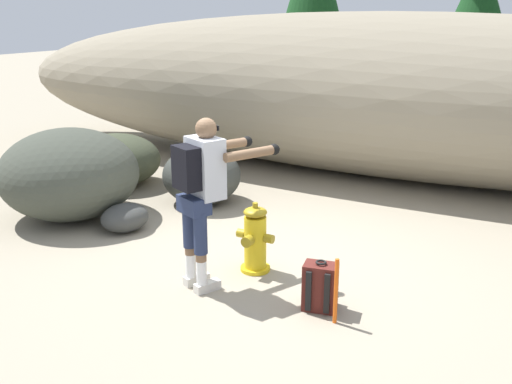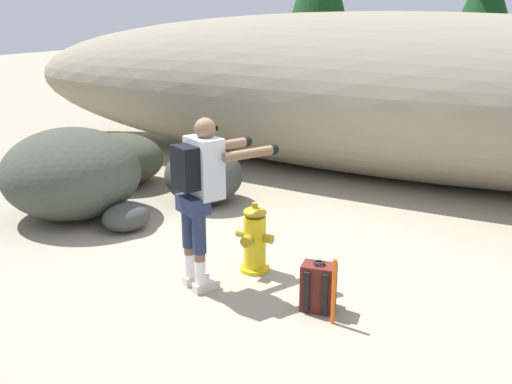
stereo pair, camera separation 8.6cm
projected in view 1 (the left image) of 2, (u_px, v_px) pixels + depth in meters
ground_plane at (261, 265)px, 6.30m from camera, size 56.00×56.00×0.04m
dirt_embankment at (382, 95)px, 9.43m from camera, size 15.06×3.20×2.58m
fire_hydrant at (255, 240)px, 6.03m from camera, size 0.41×0.36×0.74m
utility_worker at (204, 183)px, 5.48m from camera, size 0.77×1.04×1.66m
spare_backpack at (320, 287)px, 5.28m from camera, size 0.33×0.33×0.47m
boulder_large at (69, 174)px, 7.54m from camera, size 2.33×2.31×1.17m
boulder_mid at (116, 160)px, 9.01m from camera, size 1.72×1.67×0.80m
boulder_small at (202, 175)px, 8.17m from camera, size 1.56×1.56×0.79m
boulder_outlier at (125, 218)px, 7.18m from camera, size 0.67×0.73×0.34m
survey_stake at (336, 291)px, 5.02m from camera, size 0.04×0.04×0.60m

